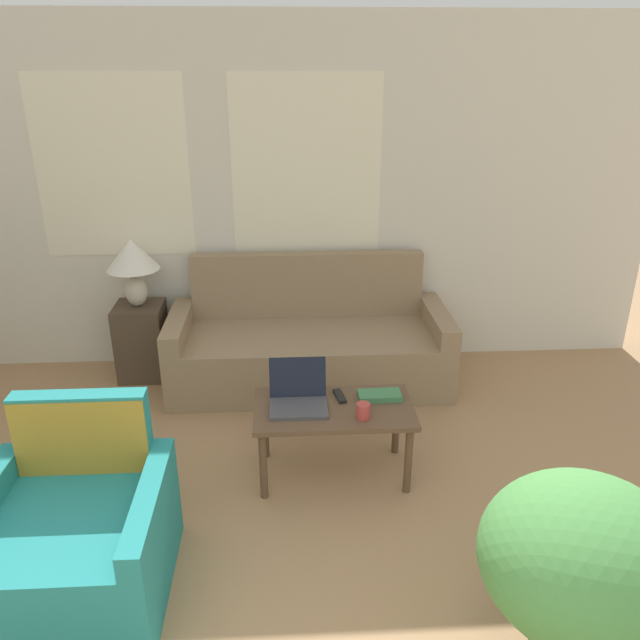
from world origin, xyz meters
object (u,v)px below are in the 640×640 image
object	(u,v)px
coffee_table	(334,416)
cup_navy	(363,411)
armchair	(76,538)
couch	(309,346)
table_lamp	(132,260)
book_red	(379,396)
tv_remote	(340,396)
potted_plant	(584,564)
laptop	(298,396)

from	to	relation	value
coffee_table	cup_navy	world-z (taller)	cup_navy
coffee_table	armchair	bearing A→B (deg)	-148.02
couch	table_lamp	size ratio (longest dim) A/B	4.01
table_lamp	book_red	world-z (taller)	table_lamp
cup_navy	book_red	bearing A→B (deg)	59.87
coffee_table	tv_remote	xyz separation A→B (m)	(0.04, 0.10, 0.07)
potted_plant	tv_remote	bearing A→B (deg)	119.24
laptop	potted_plant	xyz separation A→B (m)	(1.04, -1.35, 0.01)
armchair	tv_remote	distance (m)	1.56
book_red	table_lamp	bearing A→B (deg)	142.36
coffee_table	table_lamp	bearing A→B (deg)	135.45
armchair	laptop	bearing A→B (deg)	37.90
book_red	potted_plant	distance (m)	1.51
armchair	book_red	xyz separation A→B (m)	(1.51, 0.85, 0.21)
armchair	book_red	size ratio (longest dim) A/B	3.34
couch	coffee_table	distance (m)	1.22
cup_navy	tv_remote	xyz separation A→B (m)	(-0.11, 0.23, -0.03)
couch	cup_navy	size ratio (longest dim) A/B	23.40
armchair	laptop	distance (m)	1.33
laptop	tv_remote	bearing A→B (deg)	15.89
laptop	tv_remote	distance (m)	0.26
coffee_table	tv_remote	bearing A→B (deg)	67.81
table_lamp	tv_remote	bearing A→B (deg)	-41.40
book_red	cup_navy	bearing A→B (deg)	-120.13
book_red	potted_plant	bearing A→B (deg)	-67.99
table_lamp	laptop	distance (m)	1.80
table_lamp	potted_plant	size ratio (longest dim) A/B	0.61
couch	potted_plant	world-z (taller)	couch
laptop	cup_navy	bearing A→B (deg)	-24.79
tv_remote	laptop	bearing A→B (deg)	-164.11
couch	cup_navy	world-z (taller)	couch
coffee_table	cup_navy	distance (m)	0.22
couch	potted_plant	xyz separation A→B (m)	(0.93, -2.52, 0.25)
couch	book_red	bearing A→B (deg)	-72.14
book_red	coffee_table	bearing A→B (deg)	-163.43
table_lamp	couch	bearing A→B (deg)	-5.98
table_lamp	tv_remote	world-z (taller)	table_lamp
armchair	potted_plant	bearing A→B (deg)	-14.75
armchair	tv_remote	xyz separation A→B (m)	(1.28, 0.87, 0.20)
table_lamp	cup_navy	world-z (taller)	table_lamp
armchair	cup_navy	world-z (taller)	armchair
couch	cup_navy	xyz separation A→B (m)	(0.24, -1.34, 0.22)
cup_navy	potted_plant	size ratio (longest dim) A/B	0.10
cup_navy	book_red	xyz separation A→B (m)	(0.12, 0.21, -0.03)
cup_navy	laptop	bearing A→B (deg)	155.21
table_lamp	coffee_table	bearing A→B (deg)	-44.55
laptop	potted_plant	bearing A→B (deg)	-52.46
cup_navy	book_red	world-z (taller)	cup_navy
tv_remote	potted_plant	size ratio (longest dim) A/B	0.19
armchair	potted_plant	distance (m)	2.16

